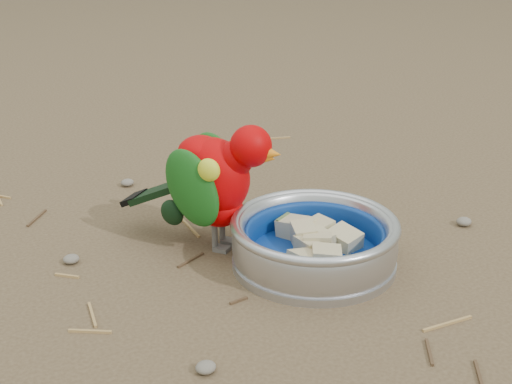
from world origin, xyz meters
TOP-DOWN VIEW (x-y plane):
  - ground at (0.00, 0.00)m, footprint 60.00×60.00m
  - food_bowl at (0.10, -0.06)m, footprint 0.20×0.20m
  - bowl_wall at (0.10, -0.06)m, footprint 0.20×0.20m
  - fruit_wedges at (0.10, -0.06)m, footprint 0.12×0.12m
  - lory_parrot at (0.02, 0.05)m, footprint 0.20×0.22m
  - ground_debris at (0.02, 0.01)m, footprint 0.90×0.80m

SIDE VIEW (x-z plane):
  - ground at x=0.00m, z-range 0.00..0.00m
  - ground_debris at x=0.02m, z-range 0.00..0.01m
  - food_bowl at x=0.10m, z-range 0.00..0.02m
  - fruit_wedges at x=0.10m, z-range 0.02..0.05m
  - bowl_wall at x=0.10m, z-range 0.02..0.06m
  - lory_parrot at x=0.02m, z-range 0.00..0.16m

